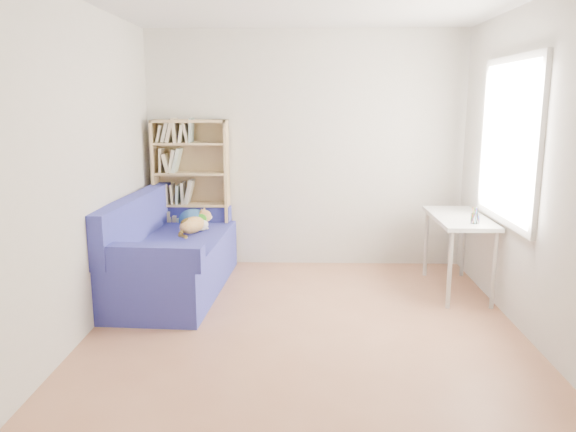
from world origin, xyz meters
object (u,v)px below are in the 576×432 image
Objects in this scene: sofa at (170,256)px; desk at (459,225)px; bookshelf at (192,200)px; pen_cup at (475,217)px.

sofa is 1.82× the size of desk.
sofa is 1.19× the size of bookshelf.
desk is 0.36m from pen_cup.
bookshelf is 2.85m from desk.
pen_cup reaches higher than desk.
pen_cup is at bearing -21.68° from bookshelf.
desk is at bearing 4.38° from sofa.
sofa reaches higher than pen_cup.
bookshelf is 1.52× the size of desk.
pen_cup is at bearing -81.59° from desk.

